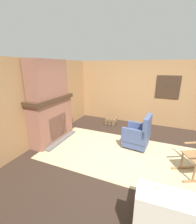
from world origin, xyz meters
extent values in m
plane|color=#2D2119|center=(0.00, 0.00, 0.00)|extent=(14.00, 14.00, 0.00)
cube|color=#9E7247|center=(-2.48, 0.00, 1.18)|extent=(0.06, 5.50, 2.36)
cube|color=#9E7247|center=(0.00, 2.48, 1.18)|extent=(5.50, 0.06, 2.36)
cube|color=#382619|center=(0.86, 2.44, 1.46)|extent=(0.77, 0.02, 0.79)
cube|color=silver|center=(0.86, 2.45, 1.46)|extent=(0.73, 0.01, 0.75)
cube|color=#382619|center=(0.86, 2.43, 1.46)|extent=(0.02, 0.02, 0.75)
cube|color=#382619|center=(0.86, 2.43, 1.46)|extent=(0.73, 0.02, 0.02)
cube|color=brown|center=(-2.23, 0.00, 0.61)|extent=(0.44, 1.46, 1.21)
cube|color=black|center=(-2.05, 0.00, 0.46)|extent=(0.08, 0.76, 0.68)
cube|color=#565451|center=(-1.93, 0.00, 0.03)|extent=(0.16, 1.31, 0.06)
cube|color=#3D2819|center=(-2.23, 0.00, 1.27)|extent=(0.54, 1.56, 0.11)
cube|color=brown|center=(-2.23, 0.00, 1.83)|extent=(0.39, 1.28, 1.02)
cube|color=tan|center=(-0.17, 0.00, 0.01)|extent=(3.86, 2.07, 0.01)
cube|color=#3D4C75|center=(0.16, 0.54, 0.18)|extent=(0.68, 0.65, 0.24)
cube|color=#3D4C75|center=(0.16, 0.54, 0.33)|extent=(0.72, 0.69, 0.18)
cube|color=#3D4C75|center=(0.43, 0.52, 0.68)|extent=(0.18, 0.63, 0.52)
cube|color=#3D4C75|center=(0.12, 0.28, 0.52)|extent=(0.60, 0.15, 0.20)
cube|color=#3D4C75|center=(0.17, 0.81, 0.52)|extent=(0.60, 0.15, 0.20)
cylinder|color=#332319|center=(-0.13, 0.32, 0.03)|extent=(0.05, 0.05, 0.06)
cylinder|color=#332319|center=(-0.07, 0.82, 0.03)|extent=(0.05, 0.05, 0.06)
cylinder|color=#332319|center=(0.40, 0.27, 0.03)|extent=(0.05, 0.05, 0.06)
cylinder|color=#332319|center=(0.45, 0.77, 0.03)|extent=(0.05, 0.05, 0.06)
cube|color=olive|center=(1.42, 0.04, 0.02)|extent=(0.73, 0.40, 0.04)
cylinder|color=olive|center=(1.42, -0.41, 0.23)|extent=(0.05, 0.05, 0.38)
cylinder|color=olive|center=(1.24, -0.06, 0.23)|extent=(0.05, 0.05, 0.38)
cube|color=olive|center=(1.42, 0.04, 0.64)|extent=(0.41, 0.24, 0.02)
cylinder|color=brown|center=(-1.14, 1.89, 0.07)|extent=(0.15, 0.40, 0.13)
cylinder|color=brown|center=(-1.00, 1.90, 0.07)|extent=(0.15, 0.40, 0.13)
cylinder|color=brown|center=(-0.87, 1.90, 0.07)|extent=(0.15, 0.40, 0.13)
cylinder|color=brown|center=(-1.14, 1.89, 0.18)|extent=(0.15, 0.40, 0.13)
cylinder|color=brown|center=(-1.00, 1.90, 0.18)|extent=(0.15, 0.40, 0.13)
cylinder|color=brown|center=(-0.87, 1.90, 0.18)|extent=(0.15, 0.40, 0.13)
ellipsoid|color=#B24C42|center=(-2.27, -0.36, 1.37)|extent=(0.11, 0.11, 0.10)
cylinder|color=white|center=(-2.27, -0.36, 1.52)|extent=(0.06, 0.06, 0.19)
cube|color=black|center=(-2.27, 0.42, 1.40)|extent=(0.16, 0.27, 0.15)
cube|color=silver|center=(-2.19, 0.42, 1.40)|extent=(0.01, 0.04, 0.02)
cube|color=beige|center=(1.11, -1.57, 0.21)|extent=(1.26, 0.86, 0.42)
cube|color=beige|center=(1.13, -1.87, 0.62)|extent=(1.23, 0.27, 0.40)
ellipsoid|color=#CCB299|center=(0.87, -1.54, 0.56)|extent=(0.39, 0.26, 0.28)
camera|label=1|loc=(0.65, -3.31, 2.18)|focal=24.00mm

